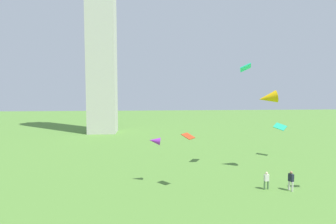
# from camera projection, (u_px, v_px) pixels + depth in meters

# --- Properties ---
(monument_obelisk) EXTENTS (5.73, 5.73, 54.89)m
(monument_obelisk) POSITION_uv_depth(u_px,v_px,m) (101.00, 1.00, 56.24)
(monument_obelisk) COLOR beige
(monument_obelisk) RESTS_ON ground_plane
(person_1) EXTENTS (0.37, 0.53, 1.76)m
(person_1) POSITION_uv_depth(u_px,v_px,m) (291.00, 180.00, 23.99)
(person_1) COLOR silver
(person_1) RESTS_ON ground_plane
(person_3) EXTENTS (0.49, 0.31, 1.60)m
(person_3) POSITION_uv_depth(u_px,v_px,m) (266.00, 179.00, 24.31)
(person_3) COLOR #51754C
(person_3) RESTS_ON ground_plane
(kite_flying_0) EXTENTS (1.70, 1.57, 0.99)m
(kite_flying_0) POSITION_uv_depth(u_px,v_px,m) (280.00, 127.00, 36.31)
(kite_flying_0) COLOR #22B68A
(kite_flying_1) EXTENTS (1.70, 1.93, 0.90)m
(kite_flying_1) POSITION_uv_depth(u_px,v_px,m) (246.00, 68.00, 30.01)
(kite_flying_1) COLOR #20EBCB
(kite_flying_2) EXTENTS (2.31, 1.73, 1.66)m
(kite_flying_2) POSITION_uv_depth(u_px,v_px,m) (268.00, 98.00, 29.63)
(kite_flying_2) COLOR #EBAE0C
(kite_flying_3) EXTENTS (1.24, 1.27, 0.47)m
(kite_flying_3) POSITION_uv_depth(u_px,v_px,m) (188.00, 136.00, 24.19)
(kite_flying_3) COLOR #C03B19
(kite_flying_4) EXTENTS (1.13, 0.76, 0.86)m
(kite_flying_4) POSITION_uv_depth(u_px,v_px,m) (155.00, 141.00, 25.70)
(kite_flying_4) COLOR purple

